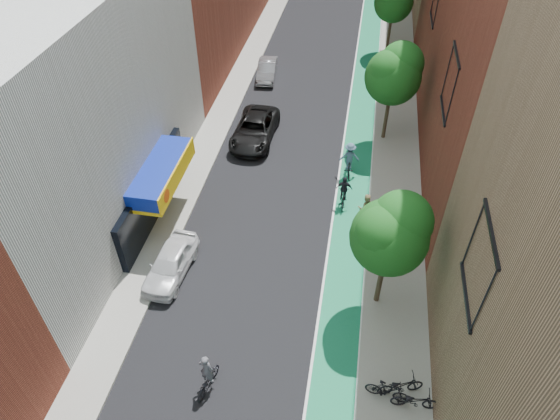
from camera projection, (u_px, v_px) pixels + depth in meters
The scene contains 16 objects.
bike_lane at pixel (361, 121), 35.77m from camera, with size 2.00×68.00×0.01m, color #136B45.
sidewalk_left at pixel (226, 107), 37.01m from camera, with size 2.00×68.00×0.15m, color gray.
sidewalk_right at pixel (396, 123), 35.40m from camera, with size 3.00×68.00×0.15m, color gray.
building_left_white at pixel (59, 117), 24.93m from camera, with size 8.00×20.00×12.00m, color silver.
tree_near at pixel (391, 232), 20.79m from camera, with size 3.40×3.36×6.42m.
tree_mid at pixel (394, 73), 30.83m from camera, with size 3.55×3.53×6.74m.
parked_car_white at pixel (171, 263), 24.76m from camera, with size 1.70×4.23×1.44m, color silver.
parked_car_black at pixel (255, 129), 33.55m from camera, with size 2.59×5.62×1.56m, color black.
parked_car_silver at pixel (267, 70), 40.19m from camera, with size 1.40×4.02×1.33m, color gray.
cyclist_lead at pixel (207, 377), 20.22m from camera, with size 0.97×1.82×2.07m.
cyclist_lane_near at pixel (365, 212), 27.23m from camera, with size 0.98×1.68×2.11m.
cyclist_lane_mid at pixel (344, 195), 28.62m from camera, with size 0.93×1.64×1.93m.
cyclist_lane_far at pixel (349, 161), 30.58m from camera, with size 1.30×1.84×2.22m.
parked_bike_near at pixel (401, 385), 20.01m from camera, with size 0.67×1.92×1.01m, color black.
parked_bike_mid at pixel (388, 391), 19.79m from camera, with size 0.51×1.82×1.09m, color black.
parked_bike_far at pixel (415, 400), 19.56m from camera, with size 0.65×1.88×0.99m, color black.
Camera 1 is at (3.64, -5.32, 19.33)m, focal length 32.00 mm.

